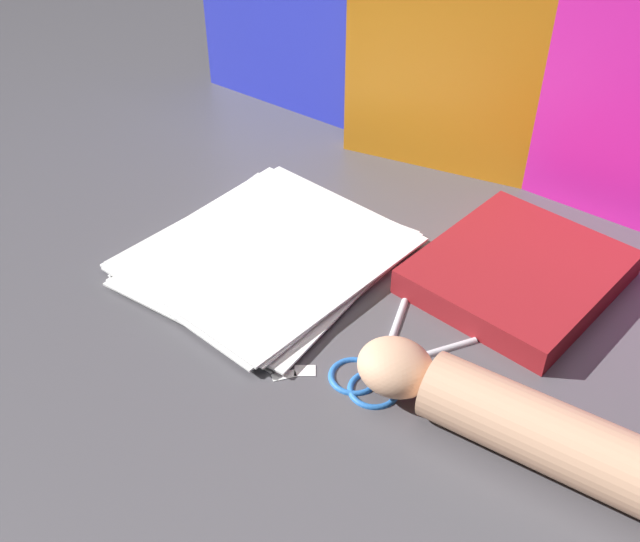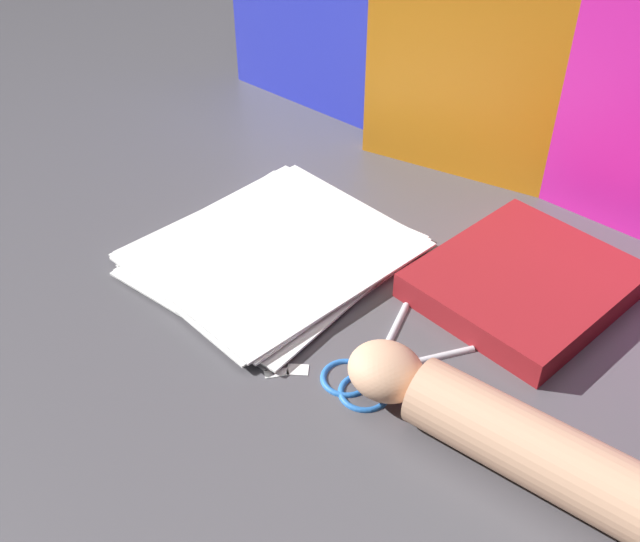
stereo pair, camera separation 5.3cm
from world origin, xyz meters
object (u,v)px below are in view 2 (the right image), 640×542
Objects in this scene: book_closed at (524,282)px; hand_forearm at (501,432)px; paper_stack at (274,252)px; scissors at (372,371)px.

hand_forearm is at bearing -66.50° from book_closed.
hand_forearm reaches higher than paper_stack.
hand_forearm is at bearing -2.16° from scissors.
book_closed is 0.79× the size of hand_forearm.
paper_stack reaches higher than scissors.
scissors is 0.16m from hand_forearm.
hand_forearm is (0.10, -0.24, 0.02)m from book_closed.
book_closed reaches higher than scissors.
book_closed is (0.28, 0.15, 0.01)m from paper_stack.
book_closed is 0.26m from hand_forearm.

